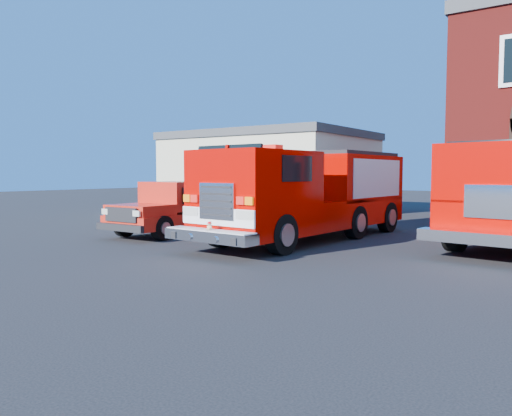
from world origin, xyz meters
The scene contains 4 objects.
ground centered at (0.00, 0.00, 0.00)m, with size 100.00×100.00×0.00m, color black.
side_building centered at (-9.00, 13.00, 2.20)m, with size 10.20×8.20×4.35m.
fire_engine centered at (-1.07, 3.37, 1.47)m, with size 3.12×9.37×2.85m.
pickup_truck centered at (-5.61, 2.17, 0.86)m, with size 2.10×5.57×1.81m.
Camera 1 is at (6.59, -10.53, 2.10)m, focal length 35.00 mm.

